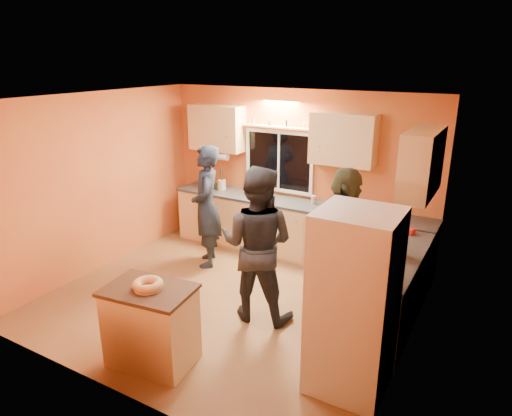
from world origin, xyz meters
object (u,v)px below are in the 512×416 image
Objects in this scene: refrigerator at (353,303)px; person_right at (341,256)px; person_left at (207,207)px; person_center at (257,244)px; island at (151,325)px.

refrigerator is 0.85m from person_right.
person_center is at bearing 23.58° from person_left.
island is 0.48× the size of person_right.
island is 2.48m from person_left.
person_left is 0.93× the size of person_right.
island is at bearing -160.51° from refrigerator.
refrigerator is at bearing -157.28° from person_right.
person_right is at bearing 117.38° from refrigerator.
person_right is at bearing 38.07° from person_left.
island is 2.15m from person_right.
island is at bearing 128.74° from person_right.
person_left is at bearing 150.39° from refrigerator.
refrigerator is 0.97× the size of person_left.
person_left is 1.68m from person_center.
person_right is (1.00, 0.10, 0.04)m from person_center.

